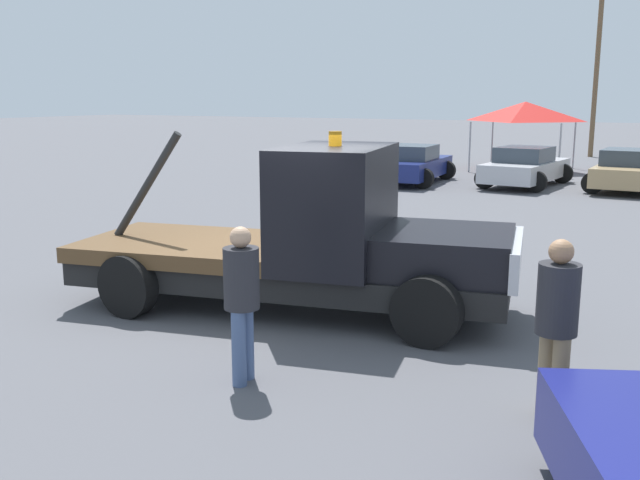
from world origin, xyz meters
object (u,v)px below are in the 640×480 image
object	(u,v)px
utility_pole	(598,48)
canopy_tent_red	(525,111)
person_near_truck	(557,317)
parked_car_silver	(525,167)
parked_car_tan	(630,170)
person_at_hood	(242,294)
tow_truck	(316,243)
parked_car_navy	(412,165)

from	to	relation	value
utility_pole	canopy_tent_red	bearing A→B (deg)	-100.76
person_near_truck	parked_car_silver	xyz separation A→B (m)	(-4.10, 17.91, -0.36)
parked_car_silver	parked_car_tan	distance (m)	3.27
person_at_hood	parked_car_tan	bearing A→B (deg)	-106.92
person_at_hood	parked_car_silver	bearing A→B (deg)	-97.09
tow_truck	utility_pole	bearing A→B (deg)	79.18
tow_truck	person_near_truck	size ratio (longest dim) A/B	3.76
parked_car_silver	person_at_hood	bearing A→B (deg)	-170.61
person_at_hood	canopy_tent_red	size ratio (longest dim) A/B	0.48
tow_truck	utility_pole	world-z (taller)	utility_pole
parked_car_tan	canopy_tent_red	bearing A→B (deg)	45.07
canopy_tent_red	utility_pole	xyz separation A→B (m)	(1.58, 8.29, 2.93)
person_near_truck	parked_car_tan	xyz separation A→B (m)	(-0.86, 18.36, -0.36)
parked_car_silver	canopy_tent_red	size ratio (longest dim) A/B	1.29
person_near_truck	person_at_hood	distance (m)	3.14
parked_car_tan	utility_pole	world-z (taller)	utility_pole
parked_car_tan	canopy_tent_red	world-z (taller)	canopy_tent_red
person_at_hood	parked_car_navy	world-z (taller)	person_at_hood
parked_car_silver	utility_pole	bearing A→B (deg)	4.78
person_near_truck	utility_pole	distance (m)	32.02
parked_car_silver	parked_car_tan	world-z (taller)	same
parked_car_tan	utility_pole	distance (m)	14.24
tow_truck	person_near_truck	world-z (taller)	tow_truck
person_near_truck	parked_car_tan	size ratio (longest dim) A/B	0.39
tow_truck	utility_pole	size ratio (longest dim) A/B	0.65
parked_car_navy	utility_pole	bearing A→B (deg)	-19.14
canopy_tent_red	utility_pole	distance (m)	8.93
canopy_tent_red	parked_car_tan	bearing A→B (deg)	-47.30
tow_truck	person_near_truck	distance (m)	4.14
tow_truck	canopy_tent_red	distance (m)	21.31
person_near_truck	canopy_tent_red	xyz separation A→B (m)	(-5.33, 23.22, 1.38)
tow_truck	parked_car_navy	world-z (taller)	tow_truck
person_at_hood	parked_car_navy	distance (m)	18.24
tow_truck	parked_car_silver	world-z (taller)	tow_truck
parked_car_tan	parked_car_silver	bearing A→B (deg)	100.35
parked_car_navy	parked_car_tan	world-z (taller)	same
parked_car_navy	canopy_tent_red	world-z (taller)	canopy_tent_red
canopy_tent_red	utility_pole	size ratio (longest dim) A/B	0.35
utility_pole	parked_car_tan	bearing A→B (deg)	-77.55
person_near_truck	canopy_tent_red	size ratio (longest dim) A/B	0.49
parked_car_silver	utility_pole	world-z (taller)	utility_pole
parked_car_navy	parked_car_silver	xyz separation A→B (m)	(3.71, 0.93, 0.00)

